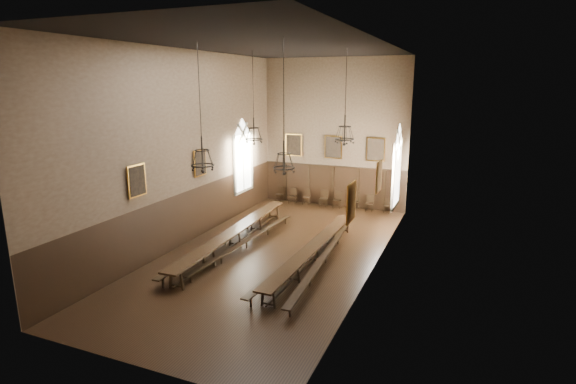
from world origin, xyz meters
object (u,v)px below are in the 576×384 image
Objects in this scene: chair_3 at (324,201)px; bench_left_outer at (225,238)px; table_right at (313,254)px; chair_2 at (306,200)px; chair_5 at (355,204)px; chandelier_back_left at (254,133)px; table_left at (235,238)px; chair_7 at (387,209)px; chandelier_front_right at (284,159)px; chair_0 at (279,197)px; chandelier_back_right at (345,134)px; bench_right_inner at (306,251)px; bench_right_outer at (326,256)px; chair_1 at (293,199)px; chair_4 at (337,203)px; chair_6 at (369,206)px; chandelier_front_left at (202,158)px; bench_left_inner at (247,243)px.

bench_left_outer is at bearing -110.41° from chair_3.
table_right is 9.46× the size of chair_3.
chair_2 is 3.12m from chair_5.
chair_3 is 0.24× the size of chandelier_back_left.
bench_left_outer is at bearing 175.88° from table_left.
chandelier_front_right is at bearing -91.24° from chair_7.
bench_left_outer is 8.45m from chair_2.
chair_5 is 0.24× the size of chandelier_back_left.
bench_left_outer is (-0.56, 0.04, -0.11)m from table_left.
bench_left_outer is 8.44m from chair_0.
chair_5 is at bearing -173.29° from chair_7.
chair_0 reaches higher than bench_left_outer.
table_left is 7.08m from chandelier_back_right.
chair_2 is at bearing 112.03° from table_right.
bench_right_inner is 1.02× the size of bench_right_outer.
chair_1 reaches higher than chair_7.
chandelier_back_right is at bearing -48.51° from chair_1.
chair_5 reaches higher than table_right.
chair_4 is (0.90, -0.06, -0.00)m from chair_3.
bench_right_outer is at bearing -86.53° from chandelier_back_right.
chair_6 is at bearing 86.41° from chandelier_front_right.
chandelier_front_left reaches higher than table_right.
chair_6 is (4.95, 0.08, -0.00)m from chair_1.
chair_1 is (-1.07, 8.38, 0.04)m from bench_left_inner.
bench_left_outer is at bearing -90.44° from chair_1.
chair_4 reaches higher than bench_right_inner.
chair_1 is at bearing 115.70° from bench_right_inner.
bench_left_inner is 9.00m from chair_5.
chair_1 is (0.11, 8.30, -0.01)m from bench_left_outer.
chair_2 is at bearing 91.05° from bench_left_inner.
table_left is at bearing 176.49° from bench_right_outer.
chair_7 is at bearing 10.85° from chair_0.
table_right is at bearing -80.37° from chair_3.
chair_5 reaches higher than chair_6.
chandelier_back_right is (-0.13, -5.58, 4.91)m from chair_6.
chair_5 is (3.12, 0.04, 0.02)m from chair_2.
chair_3 is (2.18, 8.34, 0.00)m from bench_left_outer.
chandelier_front_left is at bearing -76.62° from bench_left_outer.
bench_left_outer is 10.50× the size of chair_4.
table_left is 4.56m from bench_right_outer.
chair_3 is 3.95m from chair_7.
chair_2 is at bearing 84.98° from chandelier_back_left.
chair_0 reaches higher than chair_2.
chair_3 is at bearing 9.77° from chair_0.
table_left is 1.19× the size of bench_left_inner.
table_right is 9.52m from chair_2.
chandelier_back_right and chandelier_front_right have the same top height.
chair_7 is at bearing 53.84° from bench_left_outer.
bench_right_outer is at bearing -3.60° from bench_left_inner.
chair_5 is at bearing 172.55° from chair_6.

